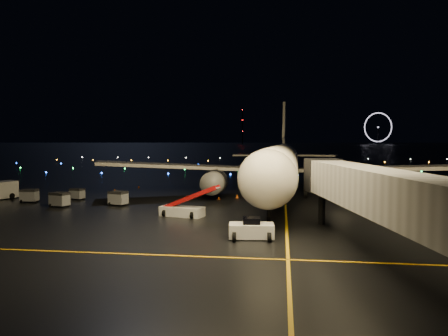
{
  "coord_description": "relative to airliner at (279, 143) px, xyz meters",
  "views": [
    {
      "loc": [
        11.55,
        -40.7,
        8.55
      ],
      "look_at": [
        4.47,
        12.0,
        5.0
      ],
      "focal_mm": 35.0,
      "sensor_mm": 36.0,
      "label": 1
    }
  ],
  "objects": [
    {
      "name": "safety_cone_3",
      "position": [
        -24.35,
        6.45,
        -7.69
      ],
      "size": [
        0.56,
        0.56,
        0.48
      ],
      "primitive_type": "cone",
      "rotation": [
        0.0,
        0.0,
        -0.43
      ],
      "color": "#E45813",
      "rests_on": "ground"
    },
    {
      "name": "baggage_cart_1",
      "position": [
        -28.28,
        -8.61,
        -7.15
      ],
      "size": [
        2.1,
        1.7,
        1.56
      ],
      "primitive_type": "cube",
      "rotation": [
        0.0,
        0.0,
        -0.25
      ],
      "color": "gray",
      "rests_on": "ground"
    },
    {
      "name": "radio_mast",
      "position": [
        -71.07,
        714.15,
        24.07
      ],
      "size": [
        1.8,
        1.8,
        64.0
      ],
      "primitive_type": "cylinder",
      "color": "black",
      "rests_on": "ground"
    },
    {
      "name": "crew_c",
      "position": [
        -22.16,
        -9.99,
        -7.08
      ],
      "size": [
        0.69,
        1.07,
        1.7
      ],
      "primitive_type": "imported",
      "rotation": [
        0.0,
        0.0,
        -1.27
      ],
      "color": "orange",
      "rests_on": "ground"
    },
    {
      "name": "airliner",
      "position": [
        0.0,
        0.0,
        0.0
      ],
      "size": [
        57.68,
        54.98,
        15.86
      ],
      "primitive_type": null,
      "rotation": [
        0.0,
        0.0,
        -0.03
      ],
      "color": "silver",
      "rests_on": "ground"
    },
    {
      "name": "ferris_wheel",
      "position": [
        158.93,
        694.15,
        18.07
      ],
      "size": [
        49.33,
        16.8,
        52.0
      ],
      "primitive_type": null,
      "rotation": [
        0.0,
        0.0,
        0.26
      ],
      "color": "black",
      "rests_on": "ground"
    },
    {
      "name": "lane_centre",
      "position": [
        0.93,
        -10.85,
        -7.92
      ],
      "size": [
        0.25,
        80.0,
        0.02
      ],
      "primitive_type": "cube",
      "color": "#E5A80A",
      "rests_on": "ground"
    },
    {
      "name": "safety_cone_0",
      "position": [
        -8.43,
        -5.91,
        -7.66
      ],
      "size": [
        0.55,
        0.55,
        0.53
      ],
      "primitive_type": "cone",
      "rotation": [
        0.0,
        0.0,
        -0.18
      ],
      "color": "#E45813",
      "rests_on": "ground"
    },
    {
      "name": "safety_cone_2",
      "position": [
        -13.1,
        -5.63,
        -7.71
      ],
      "size": [
        0.52,
        0.52,
        0.44
      ],
      "primitive_type": "cone",
      "rotation": [
        0.0,
        0.0,
        -0.43
      ],
      "color": "#E45813",
      "rests_on": "ground"
    },
    {
      "name": "baggage_cart_3",
      "position": [
        -33.39,
        -12.09,
        -7.04
      ],
      "size": [
        2.24,
        1.67,
        1.79
      ],
      "primitive_type": "cube",
      "rotation": [
        0.0,
        0.0,
        0.09
      ],
      "color": "gray",
      "rests_on": "ground"
    },
    {
      "name": "lane_cross",
      "position": [
        -16.07,
        -35.85,
        -7.92
      ],
      "size": [
        60.0,
        0.25,
        0.02
      ],
      "primitive_type": "cube",
      "color": "#E5A80A",
      "rests_on": "ground"
    },
    {
      "name": "baggage_cart_2",
      "position": [
        -27.32,
        -15.3,
        -7.01
      ],
      "size": [
        2.47,
        2.0,
        1.84
      ],
      "primitive_type": "cube",
      "rotation": [
        0.0,
        0.0,
        -0.25
      ],
      "color": "gray",
      "rests_on": "ground"
    },
    {
      "name": "belt_loader",
      "position": [
        -10.5,
        -19.73,
        -6.21
      ],
      "size": [
        7.34,
        3.68,
        3.43
      ],
      "primitive_type": null,
      "rotation": [
        0.0,
        0.0,
        -0.26
      ],
      "color": "silver",
      "rests_on": "ground"
    },
    {
      "name": "pushback_tug",
      "position": [
        -2.12,
        -29.51,
        -7.02
      ],
      "size": [
        4.0,
        2.36,
        1.83
      ],
      "primitive_type": "cube",
      "rotation": [
        0.0,
        0.0,
        0.09
      ],
      "color": "silver",
      "rests_on": "ground"
    },
    {
      "name": "safety_cone_1",
      "position": [
        -5.99,
        -4.19,
        -7.66
      ],
      "size": [
        0.6,
        0.6,
        0.54
      ],
      "primitive_type": "cone",
      "rotation": [
        0.0,
        0.0,
        0.31
      ],
      "color": "#E45813",
      "rests_on": "ground"
    },
    {
      "name": "taxiway_lights",
      "position": [
        -11.07,
        80.15,
        -7.75
      ],
      "size": [
        164.0,
        92.0,
        0.36
      ],
      "primitive_type": null,
      "color": "black",
      "rests_on": "ground"
    },
    {
      "name": "ground",
      "position": [
        -11.07,
        274.15,
        -7.93
      ],
      "size": [
        2000.0,
        2000.0,
        0.0
      ],
      "primitive_type": "plane",
      "color": "black",
      "rests_on": "ground"
    },
    {
      "name": "baggage_cart_0",
      "position": [
        -20.45,
        -13.16,
        -7.01
      ],
      "size": [
        2.5,
        2.05,
        1.85
      ],
      "primitive_type": "cube",
      "rotation": [
        0.0,
        0.0,
        -0.27
      ],
      "color": "gray",
      "rests_on": "ground"
    }
  ]
}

